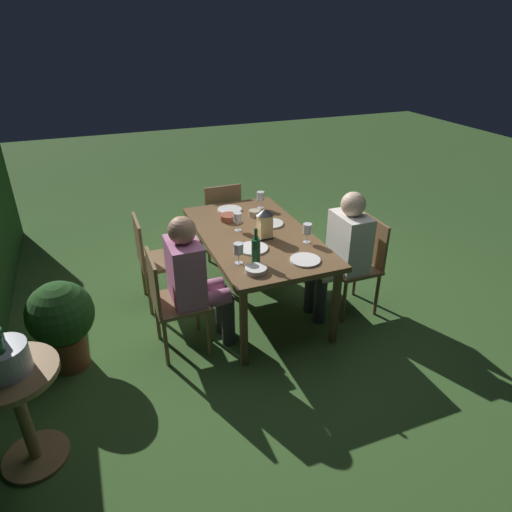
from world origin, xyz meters
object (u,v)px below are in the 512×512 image
chair_side_right_b (154,257)px  ice_bucket (3,357)px  chair_side_left_a (360,261)px  wine_glass_d (238,218)px  dining_table (256,240)px  plate_a (270,223)px  wine_glass_a (307,230)px  plate_c (253,248)px  bowl_bread (229,217)px  person_in_pink (194,277)px  bowl_salad (255,213)px  bowl_olives (256,270)px  chair_head_far (221,216)px  potted_plant_corner (62,319)px  plate_d (305,260)px  person_in_cream (342,249)px  chair_side_right_a (171,299)px  side_table (19,403)px  wine_glass_c (238,250)px  plate_b (230,210)px  lantern_centerpiece (265,222)px  green_bottle_on_table (256,250)px  wine_glass_b (261,197)px

chair_side_right_b → ice_bucket: bearing=145.1°
chair_side_left_a → wine_glass_d: size_ratio=5.15×
dining_table → plate_a: bearing=-52.8°
wine_glass_a → plate_c: size_ratio=0.68×
chair_side_left_a → plate_a: (0.52, 0.66, 0.26)m
plate_c → bowl_bread: bowl_bread is taller
plate_c → person_in_pink: bearing=101.1°
chair_side_left_a → ice_bucket: bearing=104.9°
bowl_salad → wine_glass_a: bearing=-163.9°
wine_glass_a → bowl_olives: size_ratio=1.02×
chair_head_far → potted_plant_corner: size_ratio=1.19×
wine_glass_d → dining_table: bearing=-135.4°
plate_c → plate_d: 0.46m
chair_head_far → person_in_cream: (-1.45, -0.66, 0.15)m
chair_side_right_a → side_table: bearing=125.3°
wine_glass_c → ice_bucket: size_ratio=0.49×
wine_glass_d → plate_c: wine_glass_d is taller
chair_side_right_a → ice_bucket: 1.30m
plate_b → bowl_olives: 1.26m
chair_side_left_a → potted_plant_corner: 2.51m
wine_glass_d → plate_c: 0.41m
dining_table → lantern_centerpiece: 0.23m
chair_side_right_b → potted_plant_corner: (-0.65, 0.80, -0.05)m
person_in_cream → side_table: 2.65m
person_in_cream → bowl_bread: 1.09m
chair_side_left_a → ice_bucket: 2.85m
bowl_bread → bowl_salad: size_ratio=1.42×
chair_head_far → green_bottle_on_table: 1.63m
wine_glass_c → ice_bucket: (-0.65, 1.56, -0.06)m
dining_table → chair_side_right_b: size_ratio=1.90×
wine_glass_a → wine_glass_d: (0.44, 0.46, 0.00)m
potted_plant_corner → bowl_salad: bearing=-69.6°
person_in_cream → lantern_centerpiece: size_ratio=4.34×
chair_side_left_a → chair_head_far: bearing=30.6°
wine_glass_d → plate_b: (0.48, -0.08, -0.11)m
chair_side_left_a → bowl_olives: size_ratio=5.25×
wine_glass_b → plate_c: 0.93m
potted_plant_corner → person_in_cream: bearing=-92.3°
plate_d → bowl_salad: bearing=2.3°
chair_side_left_a → wine_glass_c: 1.23m
plate_a → plate_b: (0.46, 0.24, 0.00)m
person_in_cream → potted_plant_corner: size_ratio=1.58×
bowl_salad → side_table: bowl_salad is taller
dining_table → plate_c: plate_c is taller
chair_side_right_b → plate_c: chair_side_right_b is taller
wine_glass_b → ice_bucket: (-1.66, 2.15, -0.06)m
chair_side_right_b → plate_c: (-0.64, -0.72, 0.26)m
chair_side_left_a → dining_table: bearing=66.5°
dining_table → plate_b: size_ratio=6.91×
wine_glass_c → chair_side_right_b: bearing=32.9°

